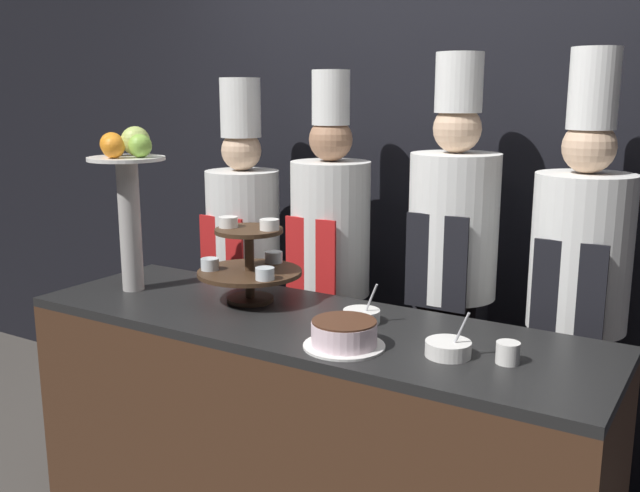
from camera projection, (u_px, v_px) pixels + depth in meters
wall_back at (423, 163)px, 3.27m from camera, size 10.00×0.06×2.80m
buffet_counter at (306, 439)px, 2.63m from camera, size 2.13×0.65×0.93m
tiered_stand at (250, 262)px, 2.73m from camera, size 0.40×0.40×0.33m
fruit_pedestal at (128, 182)px, 2.83m from camera, size 0.30×0.30×0.66m
cake_round at (344, 334)px, 2.25m from camera, size 0.26×0.26×0.09m
cup_white at (508, 353)px, 2.12m from camera, size 0.07×0.07×0.07m
serving_bowl_near at (448, 348)px, 2.18m from camera, size 0.14×0.14×0.15m
serving_bowl_far at (362, 316)px, 2.50m from camera, size 0.13×0.13×0.15m
chef_left at (243, 249)px, 3.45m from camera, size 0.35×0.35×1.78m
chef_center_left at (330, 259)px, 3.20m from camera, size 0.35×0.35×1.81m
chef_center_right at (452, 264)px, 2.89m from camera, size 0.36×0.36×1.87m
chef_right at (578, 288)px, 2.65m from camera, size 0.36×0.36×1.87m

